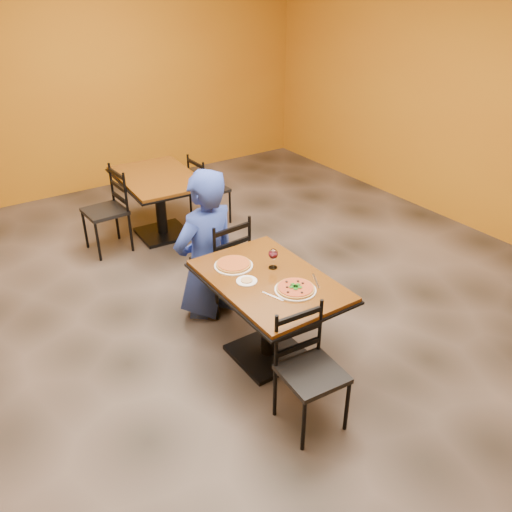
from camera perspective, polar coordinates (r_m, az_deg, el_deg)
floor at (r=4.79m, az=-2.17°, el=-7.52°), size 7.00×8.00×0.01m
wall_back at (r=7.67m, az=-19.27°, el=17.41°), size 7.00×0.01×3.00m
wall_right at (r=6.55m, az=25.43°, el=14.47°), size 0.01×8.00×3.00m
table_main at (r=4.12m, az=1.39°, el=-4.74°), size 0.83×1.23×0.75m
table_second at (r=6.22m, az=-10.49°, el=6.92°), size 0.91×1.30×0.75m
chair_main_near at (r=3.64m, az=6.12°, el=-12.69°), size 0.42×0.42×0.88m
chair_main_far at (r=4.84m, az=-3.86°, el=-0.53°), size 0.46×0.46×0.93m
chair_second_left at (r=6.04m, az=-16.14°, el=4.65°), size 0.44×0.44×0.94m
chair_second_right at (r=6.53m, az=-5.08°, el=7.23°), size 0.41×0.41×0.87m
diner at (r=4.66m, az=-5.54°, el=1.34°), size 0.74×0.55×1.39m
plate_main at (r=3.88m, az=4.31°, el=-3.70°), size 0.31×0.31×0.01m
pizza_main at (r=3.87m, az=4.32°, el=-3.50°), size 0.28×0.28×0.02m
plate_far at (r=4.18m, az=-2.46°, el=-1.06°), size 0.31×0.31×0.01m
pizza_far at (r=4.17m, az=-2.47°, el=-0.87°), size 0.28×0.28×0.02m
side_plate at (r=3.98m, az=-1.02°, el=-2.75°), size 0.16×0.16×0.01m
dip at (r=3.97m, az=-1.02°, el=-2.64°), size 0.09×0.09×0.01m
wine_glass at (r=4.12m, az=1.88°, el=-0.20°), size 0.08×0.08×0.18m
fork at (r=3.81m, az=1.85°, el=-4.40°), size 0.08×0.18×0.00m
knife at (r=4.01m, az=6.54°, el=-2.69°), size 0.11×0.19×0.00m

